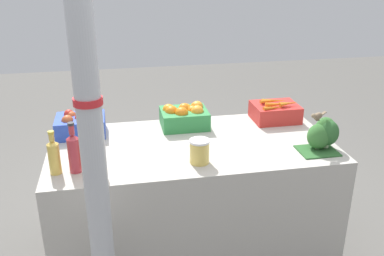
% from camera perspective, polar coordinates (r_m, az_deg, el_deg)
% --- Properties ---
extents(ground_plane, '(10.00, 10.00, 0.00)m').
position_cam_1_polar(ground_plane, '(3.01, -0.00, -16.02)').
color(ground_plane, '#605E59').
extents(market_table, '(1.70, 0.85, 0.80)m').
position_cam_1_polar(market_table, '(2.78, -0.00, -9.56)').
color(market_table, '#B7B2A8').
rests_on(market_table, ground_plane).
extents(support_pole, '(0.12, 0.12, 2.40)m').
position_cam_1_polar(support_pole, '(1.81, -13.37, -0.03)').
color(support_pole, '#B7BABF').
rests_on(support_pole, ground_plane).
extents(apple_crate, '(0.30, 0.25, 0.15)m').
position_cam_1_polar(apple_crate, '(2.79, -14.70, 0.55)').
color(apple_crate, '#2847B7').
rests_on(apple_crate, market_table).
extents(orange_crate, '(0.30, 0.25, 0.16)m').
position_cam_1_polar(orange_crate, '(2.81, -0.93, 1.69)').
color(orange_crate, '#2D8442').
rests_on(orange_crate, market_table).
extents(carrot_crate, '(0.30, 0.25, 0.15)m').
position_cam_1_polar(carrot_crate, '(2.98, 11.03, 2.17)').
color(carrot_crate, red).
rests_on(carrot_crate, market_table).
extents(broccoli_pile, '(0.24, 0.20, 0.19)m').
position_cam_1_polar(broccoli_pile, '(2.60, 17.13, -0.78)').
color(broccoli_pile, '#2D602D').
rests_on(broccoli_pile, market_table).
extents(juice_bottle_golden, '(0.06, 0.06, 0.24)m').
position_cam_1_polar(juice_bottle_golden, '(2.32, -17.92, -3.57)').
color(juice_bottle_golden, gold).
rests_on(juice_bottle_golden, market_table).
extents(juice_bottle_ruby, '(0.07, 0.07, 0.28)m').
position_cam_1_polar(juice_bottle_ruby, '(2.30, -15.46, -3.06)').
color(juice_bottle_ruby, '#B2333D').
rests_on(juice_bottle_ruby, market_table).
extents(juice_bottle_amber, '(0.07, 0.07, 0.27)m').
position_cam_1_polar(juice_bottle_amber, '(2.29, -12.76, -2.88)').
color(juice_bottle_amber, gold).
rests_on(juice_bottle_amber, market_table).
extents(pickle_jar, '(0.11, 0.11, 0.14)m').
position_cam_1_polar(pickle_jar, '(2.33, 1.00, -3.12)').
color(pickle_jar, '#DBBC56').
rests_on(pickle_jar, market_table).
extents(sparrow_bird, '(0.12, 0.08, 0.05)m').
position_cam_1_polar(sparrow_bird, '(2.51, 16.38, 1.55)').
color(sparrow_bird, '#4C3D2D').
rests_on(sparrow_bird, broccoli_pile).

